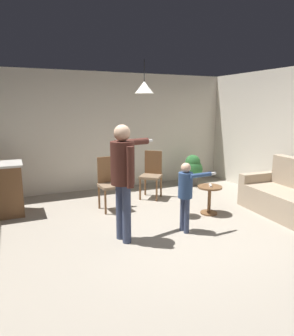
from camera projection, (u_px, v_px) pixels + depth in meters
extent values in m
plane|color=#9E9384|center=(165.00, 240.00, 4.49)|extent=(7.68, 7.68, 0.00)
cube|color=silver|center=(103.00, 132.00, 7.08)|extent=(6.40, 0.10, 2.70)
cube|color=tan|center=(289.00, 204.00, 5.40)|extent=(0.94, 1.49, 0.45)
cube|color=tan|center=(258.00, 188.00, 6.12)|extent=(0.86, 0.23, 0.63)
cylinder|color=brown|center=(270.00, 200.00, 6.28)|extent=(0.05, 0.05, 0.06)
cylinder|color=brown|center=(244.00, 203.00, 6.06)|extent=(0.05, 0.05, 0.06)
cylinder|color=brown|center=(210.00, 187.00, 5.48)|extent=(0.44, 0.44, 0.03)
cylinder|color=brown|center=(209.00, 201.00, 5.53)|extent=(0.06, 0.06, 0.49)
cylinder|color=brown|center=(209.00, 213.00, 5.58)|extent=(0.31, 0.31, 0.03)
cylinder|color=#384260|center=(120.00, 211.00, 4.46)|extent=(0.12, 0.12, 0.86)
cylinder|color=#384260|center=(127.00, 214.00, 4.32)|extent=(0.12, 0.12, 0.86)
cylinder|color=#4C261E|center=(123.00, 163.00, 4.24)|extent=(0.34, 0.34, 0.61)
sphere|color=#D8AD8C|center=(122.00, 133.00, 4.16)|extent=(0.23, 0.23, 0.23)
cylinder|color=#4C261E|center=(132.00, 142.00, 4.51)|extent=(0.58, 0.22, 0.10)
cube|color=white|center=(149.00, 141.00, 4.69)|extent=(0.13, 0.06, 0.04)
cylinder|color=#4C261E|center=(130.00, 167.00, 4.09)|extent=(0.10, 0.10, 0.57)
cylinder|color=#384260|center=(183.00, 214.00, 4.78)|extent=(0.08, 0.08, 0.56)
cylinder|color=#384260|center=(187.00, 216.00, 4.68)|extent=(0.08, 0.08, 0.56)
cylinder|color=navy|center=(185.00, 185.00, 4.63)|extent=(0.22, 0.22, 0.40)
sphere|color=#D8AD8C|center=(186.00, 168.00, 4.58)|extent=(0.15, 0.15, 0.15)
cylinder|color=navy|center=(181.00, 185.00, 4.75)|extent=(0.07, 0.07, 0.37)
cylinder|color=navy|center=(201.00, 175.00, 4.57)|extent=(0.38, 0.09, 0.07)
cube|color=white|center=(212.00, 174.00, 4.67)|extent=(0.13, 0.04, 0.04)
cylinder|color=brown|center=(117.00, 195.00, 5.98)|extent=(0.04, 0.04, 0.45)
cylinder|color=brown|center=(99.00, 197.00, 5.82)|extent=(0.04, 0.04, 0.45)
cylinder|color=brown|center=(124.00, 200.00, 5.66)|extent=(0.04, 0.04, 0.45)
cylinder|color=brown|center=(105.00, 202.00, 5.50)|extent=(0.04, 0.04, 0.45)
cube|color=#7F664C|center=(111.00, 186.00, 5.69)|extent=(0.44, 0.44, 0.05)
cube|color=brown|center=(107.00, 169.00, 5.80)|extent=(0.38, 0.06, 0.50)
cylinder|color=brown|center=(161.00, 186.00, 6.59)|extent=(0.04, 0.04, 0.45)
cylinder|color=brown|center=(145.00, 185.00, 6.69)|extent=(0.04, 0.04, 0.45)
cylinder|color=brown|center=(157.00, 191.00, 6.25)|extent=(0.04, 0.04, 0.45)
cylinder|color=brown|center=(140.00, 189.00, 6.36)|extent=(0.04, 0.04, 0.45)
cube|color=#7F664C|center=(151.00, 177.00, 6.42)|extent=(0.59, 0.59, 0.05)
cube|color=brown|center=(153.00, 162.00, 6.55)|extent=(0.31, 0.28, 0.50)
cylinder|color=#4C4742|center=(192.00, 180.00, 7.59)|extent=(0.29, 0.29, 0.23)
sphere|color=#2D6B33|center=(193.00, 169.00, 7.53)|extent=(0.50, 0.50, 0.50)
sphere|color=#2D6B33|center=(193.00, 162.00, 7.50)|extent=(0.37, 0.37, 0.37)
cube|color=white|center=(210.00, 186.00, 5.45)|extent=(0.09, 0.13, 0.04)
cone|color=silver|center=(144.00, 87.00, 5.10)|extent=(0.32, 0.32, 0.20)
cylinder|color=black|center=(144.00, 71.00, 5.05)|extent=(0.01, 0.01, 0.36)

